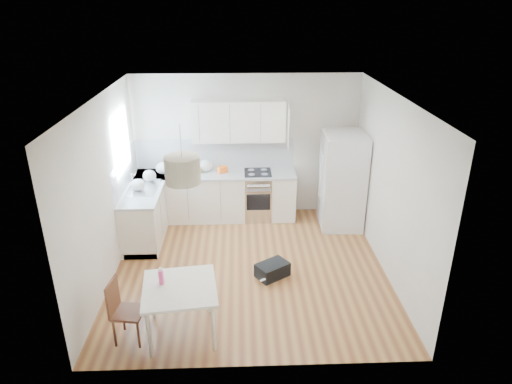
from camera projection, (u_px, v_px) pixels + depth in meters
floor at (250, 267)px, 7.23m from camera, size 4.20×4.20×0.00m
ceiling at (249, 97)px, 6.16m from camera, size 4.20×4.20×0.00m
wall_back at (247, 146)px, 8.63m from camera, size 4.20×0.00×4.20m
wall_left at (105, 191)px, 6.62m from camera, size 0.00×4.20×4.20m
wall_right at (390, 187)px, 6.77m from camera, size 0.00×4.20×4.20m
window_glassblock at (121, 142)px, 7.52m from camera, size 0.02×1.00×1.00m
cabinets_back at (216, 197)px, 8.69m from camera, size 3.00×0.60×0.88m
cabinets_left at (147, 211)px, 8.10m from camera, size 0.60×1.80×0.88m
counter_back at (215, 174)px, 8.51m from camera, size 3.02×0.64×0.04m
counter_left at (144, 188)px, 7.91m from camera, size 0.64×1.82×0.04m
backsplash_back at (215, 153)px, 8.65m from camera, size 3.00×0.01×0.58m
backsplash_left at (125, 171)px, 7.78m from camera, size 0.01×1.80×0.58m
upper_cabinets at (238, 121)px, 8.27m from camera, size 1.70×0.32×0.75m
range_oven at (258, 196)px, 8.72m from camera, size 0.50×0.61×0.88m
sink at (144, 188)px, 7.86m from camera, size 0.50×0.80×0.16m
refrigerator at (343, 181)px, 8.29m from camera, size 0.87×0.90×1.75m
dining_table at (180, 292)px, 5.59m from camera, size 0.99×0.99×0.70m
dining_chair at (129, 311)px, 5.57m from camera, size 0.40×0.40×0.84m
drink_bottle at (161, 276)px, 5.58m from camera, size 0.08×0.08×0.22m
gym_bag at (272, 270)px, 6.97m from camera, size 0.57×0.53×0.22m
pendant_lamp at (183, 170)px, 5.08m from camera, size 0.44×0.44×0.31m
grocery_bag_a at (163, 168)px, 8.42m from camera, size 0.25×0.21×0.23m
grocery_bag_b at (182, 169)px, 8.39m from camera, size 0.23×0.20×0.21m
grocery_bag_c at (206, 166)px, 8.55m from camera, size 0.26×0.22×0.23m
grocery_bag_d at (149, 176)px, 8.10m from camera, size 0.23×0.20×0.21m
grocery_bag_e at (138, 185)px, 7.72m from camera, size 0.23×0.19×0.20m
snack_orange at (222, 170)px, 8.51m from camera, size 0.20×0.18×0.12m
snack_yellow at (196, 171)px, 8.48m from camera, size 0.17×0.12×0.11m
snack_red at (175, 170)px, 8.51m from camera, size 0.18×0.15×0.11m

